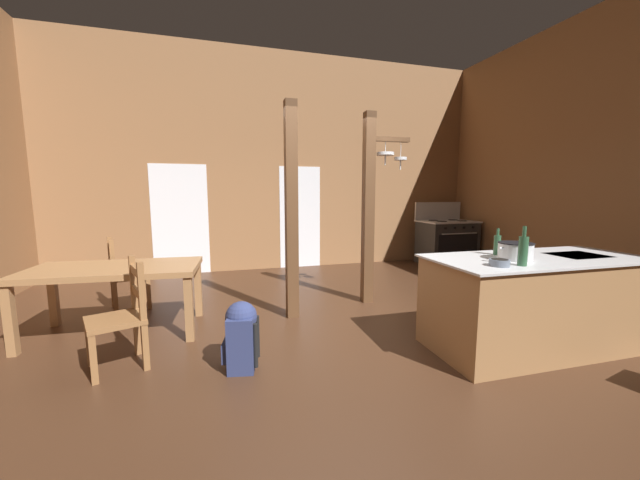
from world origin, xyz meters
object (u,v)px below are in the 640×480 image
Objects in this scene: ladderback_chair_near_window at (122,317)px; stockpot_on_counter at (515,251)px; stove_range at (446,241)px; backpack at (241,333)px; dining_table at (115,275)px; bottle_tall_on_counter at (497,244)px; kitchen_island at (536,302)px; ladderback_chair_by_post at (125,275)px; bottle_short_on_counter at (523,250)px; mixing_bowl_on_counter at (499,263)px.

stockpot_on_counter is at bearing -12.09° from ladderback_chair_near_window.
stove_range is 5.74m from backpack.
bottle_tall_on_counter is at bearing -19.54° from dining_table.
kitchen_island is 4.35m from dining_table.
ladderback_chair_by_post is at bearing -167.00° from stove_range.
ladderback_chair_by_post is at bearing 101.43° from ladderback_chair_near_window.
bottle_short_on_counter is (-0.17, -0.24, 0.05)m from stockpot_on_counter.
stove_range is 6.25m from dining_table.
bottle_tall_on_counter is 0.78× the size of bottle_short_on_counter.
kitchen_island is at bearing -30.52° from ladderback_chair_by_post.
kitchen_island is at bearing 18.30° from mixing_bowl_on_counter.
kitchen_island is 1.24× the size of dining_table.
bottle_tall_on_counter is at bearing -3.47° from backpack.
mixing_bowl_on_counter is (3.47, -2.69, 0.48)m from ladderback_chair_by_post.
kitchen_island is 3.66× the size of backpack.
ladderback_chair_near_window is 3.60m from stockpot_on_counter.
mixing_bowl_on_counter is at bearing 167.93° from bottle_short_on_counter.
ladderback_chair_near_window is 3.51m from bottle_short_on_counter.
kitchen_island is 2.85m from backpack.
dining_table is at bearing 156.76° from stockpot_on_counter.
bottle_tall_on_counter is (2.52, -0.15, 0.70)m from backpack.
dining_table is at bearing 105.67° from ladderback_chair_near_window.
stove_range is 4.72m from bottle_short_on_counter.
stove_range is at bearing 13.00° from ladderback_chair_by_post.
stockpot_on_counter is 0.27m from bottle_tall_on_counter.
kitchen_island is at bearing 6.17° from stockpot_on_counter.
backpack is 2.62m from bottle_tall_on_counter.
stove_range is at bearing 36.93° from backpack.
dining_table is 4.02m from bottle_short_on_counter.
stove_range is 4.77m from mixing_bowl_on_counter.
dining_table is 1.85× the size of ladderback_chair_by_post.
mixing_bowl_on_counter is at bearing -37.81° from ladderback_chair_by_post.
stove_range is 6.09m from ladderback_chair_by_post.
stockpot_on_counter is (-2.10, -3.87, 0.50)m from stove_range.
mixing_bowl_on_counter is at bearing -16.80° from ladderback_chair_near_window.
kitchen_island is at bearing 28.57° from bottle_short_on_counter.
ladderback_chair_by_post is 4.50m from bottle_tall_on_counter.
backpack is (-4.59, -3.45, -0.17)m from stove_range.
mixing_bowl_on_counter is (-0.70, -0.23, 0.48)m from kitchen_island.
kitchen_island is 0.63m from stockpot_on_counter.
dining_table is 5.19× the size of bottle_short_on_counter.
kitchen_island is at bearing -36.89° from bottle_tall_on_counter.
bottle_short_on_counter is at bearing -118.94° from stove_range.
bottle_short_on_counter is at bearing -111.89° from bottle_tall_on_counter.
bottle_short_on_counter is (2.32, -0.65, 0.73)m from backpack.
bottle_tall_on_counter is at bearing 68.11° from bottle_short_on_counter.
ladderback_chair_by_post is 4.61m from bottle_short_on_counter.
mixing_bowl_on_counter reaches higher than ladderback_chair_near_window.
kitchen_island is 0.67m from bottle_tall_on_counter.
dining_table is 1.74m from backpack.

